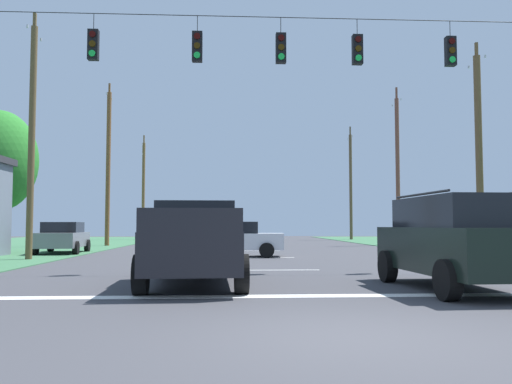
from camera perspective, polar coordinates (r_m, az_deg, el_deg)
The scene contains 17 objects.
ground_plane at distance 6.97m, azimuth 10.59°, elevation -14.91°, with size 120.00×120.00×0.00m, color #3D3D42.
stop_bar_stripe at distance 10.66m, azimuth 5.65°, elevation -10.94°, with size 15.47×0.45×0.01m, color white.
lane_dash_0 at distance 16.58m, azimuth 2.46°, elevation -8.29°, with size 0.15×2.50×0.01m, color white.
lane_dash_1 at distance 22.79m, azimuth 0.92°, elevation -6.99°, with size 0.15×2.50×0.01m, color white.
lane_dash_2 at distance 28.91m, azimuth 0.06°, elevation -6.26°, with size 0.15×2.50×0.01m, color white.
lane_dash_3 at distance 38.64m, azimuth -0.75°, elevation -5.57°, with size 0.15×2.50×0.01m, color white.
overhead_signal_span at distance 16.92m, azimuth 1.77°, elevation 8.01°, with size 18.12×0.31×8.35m.
pickup_truck at distance 12.76m, azimuth -6.53°, elevation -5.37°, with size 2.40×5.45×1.95m.
suv_black at distance 12.29m, azimuth 20.65°, elevation -4.80°, with size 2.35×4.87×2.05m.
distant_car_oncoming at distance 27.64m, azimuth -19.86°, elevation -4.55°, with size 2.27×4.42×1.52m.
distant_car_far_parked at distance 23.48m, azimuth -2.36°, elevation -4.97°, with size 4.40×2.23×1.52m.
utility_pole_mid_right at distance 26.20m, azimuth 22.64°, elevation 3.98°, with size 0.31×1.70×9.70m.
utility_pole_far_right at distance 38.28m, azimuth 14.84°, elevation 2.45°, with size 0.28×1.98×10.96m.
utility_pole_near_left at distance 51.09m, azimuth 10.05°, elevation 0.76°, with size 0.28×1.96×10.67m.
utility_pole_far_left at distance 23.39m, azimuth -22.76°, elevation 5.42°, with size 0.26×1.60×10.00m.
utility_pole_distant_right at distance 36.85m, azimuth -15.46°, elevation 2.67°, with size 0.29×1.69×10.85m.
utility_pole_distant_left at distance 51.85m, azimuth -11.90°, elevation 0.45°, with size 0.28×1.89×9.92m.
Camera 1 is at (-1.60, -6.64, 1.38)m, focal length 37.59 mm.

